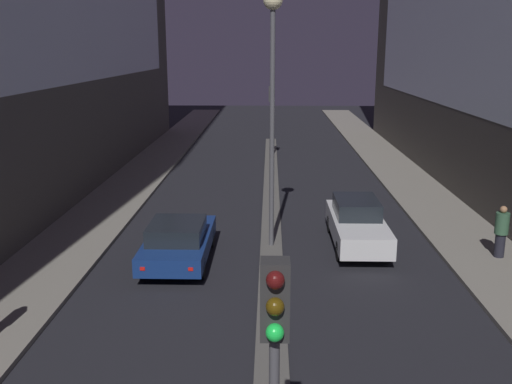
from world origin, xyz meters
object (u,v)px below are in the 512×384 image
object	(u,v)px
traffic_light_mid	(271,106)
pedestrian_on_right_sidewalk	(501,231)
street_lamp	(273,63)
car_right_lane	(357,223)
car_left_lane	(178,241)
traffic_light_near	(274,358)

from	to	relation	value
traffic_light_mid	pedestrian_on_right_sidewalk	distance (m)	18.27
street_lamp	car_right_lane	xyz separation A→B (m)	(2.94, 0.39, -5.37)
car_left_lane	pedestrian_on_right_sidewalk	world-z (taller)	pedestrian_on_right_sidewalk
pedestrian_on_right_sidewalk	traffic_light_near	bearing A→B (deg)	-121.86
traffic_light_mid	car_left_lane	size ratio (longest dim) A/B	0.97
street_lamp	car_right_lane	bearing A→B (deg)	7.61
traffic_light_mid	car_right_lane	world-z (taller)	traffic_light_mid
traffic_light_mid	car_left_lane	bearing A→B (deg)	-99.83
traffic_light_mid	car_right_lane	size ratio (longest dim) A/B	0.93
pedestrian_on_right_sidewalk	car_right_lane	bearing A→B (deg)	162.39
street_lamp	car_left_lane	world-z (taller)	street_lamp
traffic_light_near	pedestrian_on_right_sidewalk	world-z (taller)	traffic_light_near
street_lamp	pedestrian_on_right_sidewalk	size ratio (longest dim) A/B	4.90
traffic_light_near	traffic_light_mid	xyz separation A→B (m)	(0.00, 28.32, 0.00)
street_lamp	pedestrian_on_right_sidewalk	xyz separation A→B (m)	(7.29, -0.99, -5.16)
street_lamp	pedestrian_on_right_sidewalk	world-z (taller)	street_lamp
traffic_light_near	pedestrian_on_right_sidewalk	distance (m)	14.01
pedestrian_on_right_sidewalk	car_left_lane	bearing A→B (deg)	-177.80
car_right_lane	pedestrian_on_right_sidewalk	distance (m)	4.57
traffic_light_near	traffic_light_mid	size ratio (longest dim) A/B	1.00
traffic_light_near	street_lamp	size ratio (longest dim) A/B	0.52
traffic_light_near	car_right_lane	distance (m)	13.67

